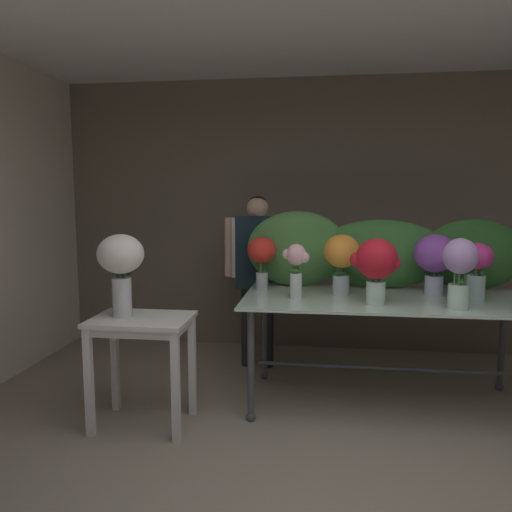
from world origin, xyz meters
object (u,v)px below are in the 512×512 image
Objects in this scene: vase_white_roses_tall at (121,263)px; side_table_white at (142,335)px; vase_sunset_carnations at (342,257)px; vase_violet_roses at (435,257)px; vase_blush_stock at (296,266)px; vase_crimson_lilies at (376,264)px; vase_scarlet_peonies at (262,255)px; display_table_glass at (387,312)px; vase_magenta_tulips at (477,267)px; florist at (257,262)px; vase_lilac_ranunculus at (460,267)px.

side_table_white is at bearing -0.04° from vase_white_roses_tall.
vase_sunset_carnations is 0.71m from vase_violet_roses.
vase_sunset_carnations reaches higher than vase_blush_stock.
vase_scarlet_peonies is at bearing 153.18° from vase_crimson_lilies.
vase_sunset_carnations is at bearing 26.89° from vase_blush_stock.
display_table_glass is 0.72m from vase_magenta_tulips.
vase_white_roses_tall is at bearing -120.84° from florist.
vase_lilac_ranunculus is at bearing -82.75° from vase_violet_roses.
florist is 3.70× the size of vase_scarlet_peonies.
vase_sunset_carnations is at bearing 126.11° from vase_crimson_lilies.
vase_blush_stock is (1.04, 0.45, 0.44)m from side_table_white.
vase_scarlet_peonies is at bearing -78.54° from florist.
vase_magenta_tulips is (1.71, -0.77, 0.10)m from florist.
florist is 0.94m from vase_blush_stock.
side_table_white is 1.65× the size of vase_sunset_carnations.
vase_sunset_carnations is (1.39, 0.63, 0.49)m from side_table_white.
vase_white_roses_tall reaches higher than vase_violet_roses.
vase_lilac_ranunculus is 1.18× the size of vase_blush_stock.
vase_sunset_carnations is (-0.35, 0.06, 0.41)m from display_table_glass.
florist is at bearing 115.39° from vase_blush_stock.
vase_white_roses_tall is at bearing -139.53° from vase_scarlet_peonies.
vase_crimson_lilies is 0.82× the size of vase_white_roses_tall.
florist is (-1.09, 0.73, 0.27)m from display_table_glass.
florist is at bearing 138.06° from vase_sunset_carnations.
vase_blush_stock is at bearing -176.83° from vase_magenta_tulips.
side_table_white is (-1.73, -0.57, -0.08)m from display_table_glass.
display_table_glass is 0.56m from vase_violet_roses.
vase_scarlet_peonies is 0.42m from vase_blush_stock.
side_table_white is 1.36× the size of vase_white_roses_tall.
vase_sunset_carnations is 0.97m from vase_magenta_tulips.
vase_blush_stock is 0.96× the size of vase_magenta_tulips.
vase_blush_stock is at bearing 23.51° from side_table_white.
vase_violet_roses is at bearing 38.29° from vase_crimson_lilies.
vase_white_roses_tall is at bearing 179.96° from side_table_white.
side_table_white is 0.52m from vase_white_roses_tall.
vase_white_roses_tall reaches higher than vase_lilac_ranunculus.
vase_magenta_tulips is at bearing 3.17° from vase_blush_stock.
vase_scarlet_peonies is 1.06× the size of vase_blush_stock.
vase_sunset_carnations is 1.10× the size of vase_magenta_tulips.
vase_white_roses_tall is at bearing -158.98° from vase_blush_stock.
vase_sunset_carnations is 0.38m from vase_crimson_lilies.
vase_lilac_ranunculus is at bearing -10.60° from vase_blush_stock.
vase_blush_stock is 0.72× the size of vase_white_roses_tall.
vase_violet_roses is at bearing 6.04° from vase_sunset_carnations.
display_table_glass is at bearing 9.74° from vase_blush_stock.
vase_magenta_tulips is at bearing -6.09° from vase_sunset_carnations.
vase_white_roses_tall is (-2.29, -0.24, 0.02)m from vase_lilac_ranunculus.
vase_crimson_lilies reaches higher than vase_magenta_tulips.
vase_sunset_carnations is at bearing -41.94° from florist.
vase_crimson_lilies reaches higher than display_table_glass.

